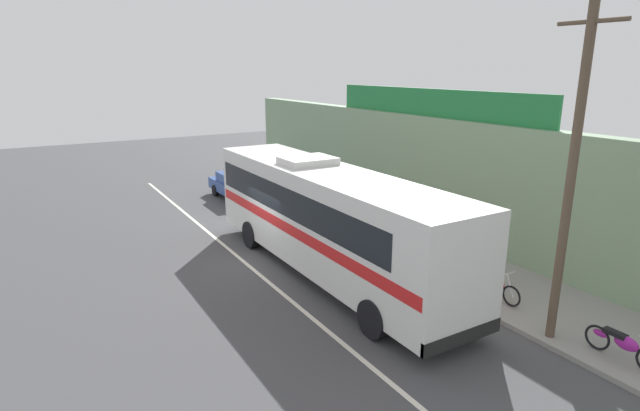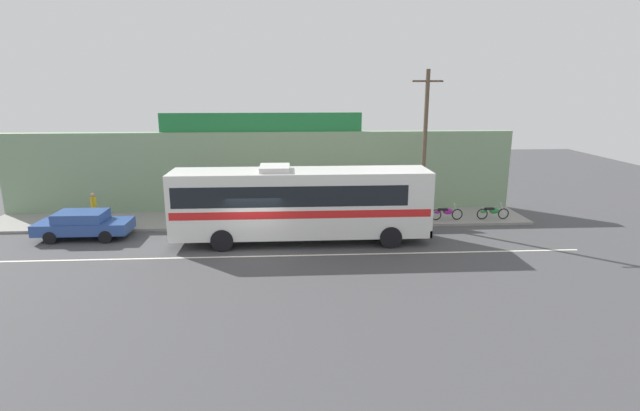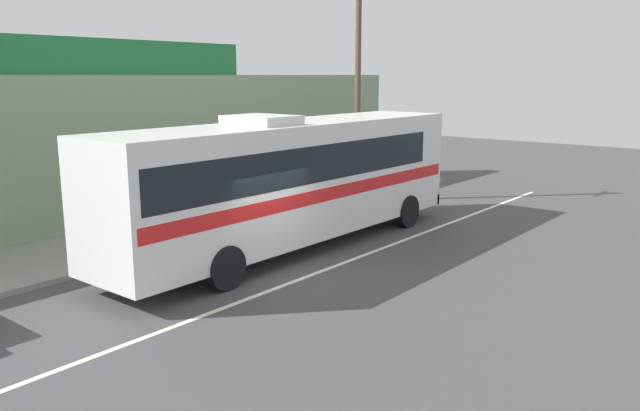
% 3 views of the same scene
% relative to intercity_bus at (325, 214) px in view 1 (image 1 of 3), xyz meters
% --- Properties ---
extents(ground_plane, '(70.00, 70.00, 0.00)m').
position_rel_intercity_bus_xyz_m(ground_plane, '(-2.09, -1.19, -2.07)').
color(ground_plane, '#444447').
extents(sidewalk_slab, '(30.00, 3.60, 0.14)m').
position_rel_intercity_bus_xyz_m(sidewalk_slab, '(-2.09, 4.01, -2.00)').
color(sidewalk_slab, gray).
rests_on(sidewalk_slab, ground_plane).
extents(storefront_facade, '(30.00, 0.70, 4.80)m').
position_rel_intercity_bus_xyz_m(storefront_facade, '(-2.09, 6.16, 0.33)').
color(storefront_facade, gray).
rests_on(storefront_facade, ground_plane).
extents(storefront_billboard, '(11.78, 0.12, 1.10)m').
position_rel_intercity_bus_xyz_m(storefront_billboard, '(-2.05, 6.16, 3.28)').
color(storefront_billboard, '#1E7538').
rests_on(storefront_billboard, storefront_facade).
extents(road_center_stripe, '(30.00, 0.14, 0.01)m').
position_rel_intercity_bus_xyz_m(road_center_stripe, '(-2.09, -1.99, -2.06)').
color(road_center_stripe, silver).
rests_on(road_center_stripe, ground_plane).
extents(intercity_bus, '(12.28, 2.61, 3.78)m').
position_rel_intercity_bus_xyz_m(intercity_bus, '(0.00, 0.00, 0.00)').
color(intercity_bus, silver).
rests_on(intercity_bus, ground_plane).
extents(parked_car, '(4.51, 1.90, 1.37)m').
position_rel_intercity_bus_xyz_m(parked_car, '(-10.73, 1.24, -1.33)').
color(parked_car, '#2D4C93').
rests_on(parked_car, ground_plane).
extents(utility_pole, '(1.60, 0.22, 8.12)m').
position_rel_intercity_bus_xyz_m(utility_pole, '(6.70, 2.59, 2.27)').
color(utility_pole, brown).
rests_on(utility_pole, sidewalk_slab).
extents(motorcycle_red, '(1.84, 0.56, 0.94)m').
position_rel_intercity_bus_xyz_m(motorcycle_red, '(4.44, 3.10, -1.50)').
color(motorcycle_red, black).
rests_on(motorcycle_red, sidewalk_slab).
extents(motorcycle_blue, '(1.82, 0.56, 0.94)m').
position_rel_intercity_bus_xyz_m(motorcycle_blue, '(8.23, 2.99, -1.50)').
color(motorcycle_blue, black).
rests_on(motorcycle_blue, sidewalk_slab).
extents(pedestrian_near_shop, '(0.30, 0.48, 1.73)m').
position_rel_intercity_bus_xyz_m(pedestrian_near_shop, '(-10.99, 3.37, -0.91)').
color(pedestrian_near_shop, brown).
rests_on(pedestrian_near_shop, sidewalk_slab).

